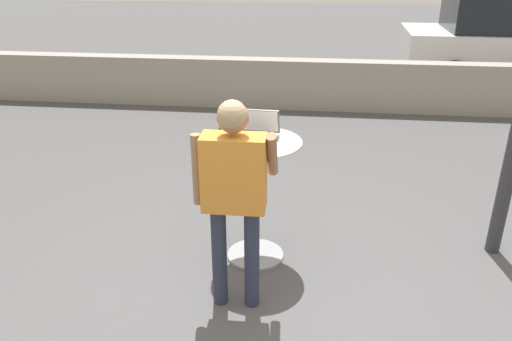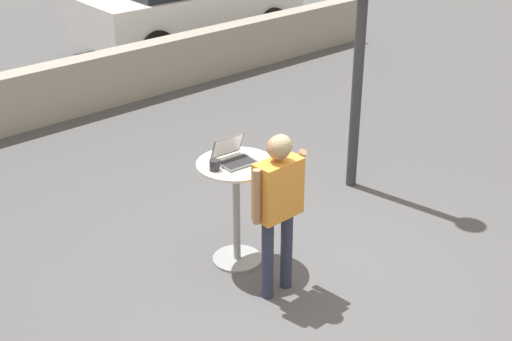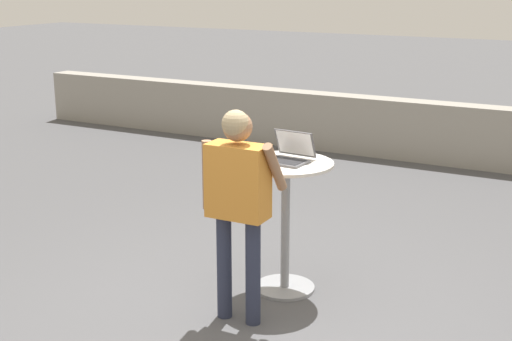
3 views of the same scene
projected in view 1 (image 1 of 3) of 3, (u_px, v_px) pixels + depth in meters
name	position (u px, v px, depth m)	size (l,w,h in m)	color
ground_plane	(258.00, 306.00, 3.73)	(50.00, 50.00, 0.00)	#4C4C4F
pavement_kerb	(295.00, 84.00, 8.38)	(13.45, 0.35, 0.81)	gray
cafe_table	(255.00, 183.00, 4.07)	(0.74, 0.74, 1.07)	gray
laptop	(256.00, 134.00, 3.93)	(0.36, 0.35, 0.23)	#515156
coffee_mug	(225.00, 133.00, 3.94)	(0.13, 0.10, 0.10)	#232328
standing_person	(234.00, 182.00, 3.37)	(0.57, 0.35, 1.58)	#282D42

